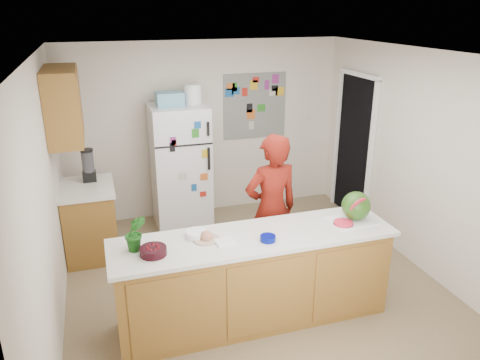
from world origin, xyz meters
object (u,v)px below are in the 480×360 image
object	(u,v)px
refrigerator	(180,167)
person	(271,210)
watermelon	(356,206)
cherry_bowl	(153,251)

from	to	relation	value
refrigerator	person	world-z (taller)	person
watermelon	cherry_bowl	xyz separation A→B (m)	(-2.01, -0.10, -0.12)
watermelon	refrigerator	bearing A→B (deg)	119.19
refrigerator	watermelon	bearing A→B (deg)	-60.81
person	watermelon	distance (m)	0.92
refrigerator	watermelon	distance (m)	2.71
watermelon	cherry_bowl	size ratio (longest dim) A/B	1.23
cherry_bowl	watermelon	bearing A→B (deg)	2.74
person	cherry_bowl	distance (m)	1.54
refrigerator	watermelon	world-z (taller)	refrigerator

